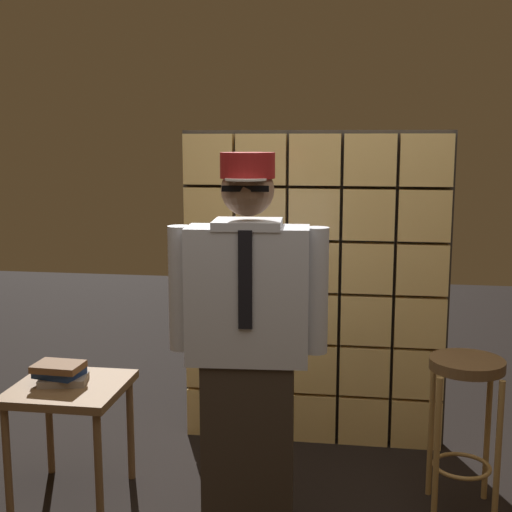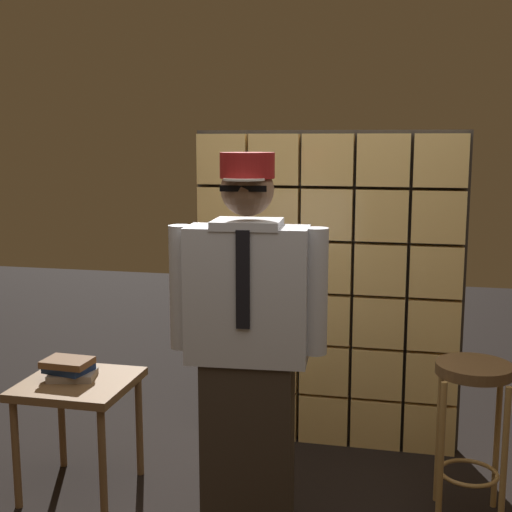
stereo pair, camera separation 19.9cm
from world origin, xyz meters
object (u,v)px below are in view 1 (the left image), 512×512
standing_person (248,345)px  bar_stool (465,398)px  book_stack (60,373)px  side_table (70,400)px

standing_person → bar_stool: 1.07m
book_stack → standing_person: bearing=-13.6°
standing_person → bar_stool: bearing=17.1°
standing_person → side_table: 1.00m
standing_person → book_stack: size_ratio=6.39×
book_stack → bar_stool: bearing=4.2°
standing_person → side_table: standing_person is taller
side_table → book_stack: size_ratio=2.19×
bar_stool → book_stack: size_ratio=2.83×
standing_person → book_stack: (-0.95, 0.23, -0.25)m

